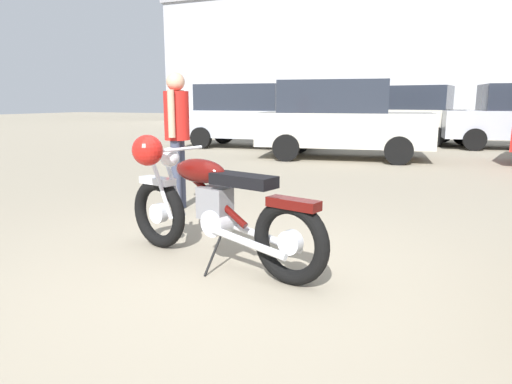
{
  "coord_description": "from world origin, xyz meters",
  "views": [
    {
      "loc": [
        1.4,
        -3.0,
        1.33
      ],
      "look_at": [
        -0.3,
        0.95,
        0.48
      ],
      "focal_mm": 32.43,
      "sensor_mm": 36.0,
      "label": 1
    }
  ],
  "objects_px": {
    "bystander": "(177,127)",
    "white_estate_far": "(248,115)",
    "vintage_motorcycle": "(210,205)",
    "pale_sedan_back": "(403,114)",
    "red_hatchback_near": "(341,119)"
  },
  "relations": [
    {
      "from": "bystander",
      "to": "white_estate_far",
      "type": "bearing_deg",
      "value": 93.48
    },
    {
      "from": "vintage_motorcycle",
      "to": "red_hatchback_near",
      "type": "height_order",
      "value": "red_hatchback_near"
    },
    {
      "from": "vintage_motorcycle",
      "to": "pale_sedan_back",
      "type": "bearing_deg",
      "value": -76.45
    },
    {
      "from": "vintage_motorcycle",
      "to": "pale_sedan_back",
      "type": "relative_size",
      "value": 0.5
    },
    {
      "from": "vintage_motorcycle",
      "to": "white_estate_far",
      "type": "distance_m",
      "value": 9.81
    },
    {
      "from": "vintage_motorcycle",
      "to": "bystander",
      "type": "xyz_separation_m",
      "value": [
        -1.31,
        1.57,
        0.53
      ]
    },
    {
      "from": "bystander",
      "to": "red_hatchback_near",
      "type": "distance_m",
      "value": 5.92
    },
    {
      "from": "red_hatchback_near",
      "to": "pale_sedan_back",
      "type": "relative_size",
      "value": 1.01
    },
    {
      "from": "pale_sedan_back",
      "to": "red_hatchback_near",
      "type": "bearing_deg",
      "value": 86.65
    },
    {
      "from": "white_estate_far",
      "to": "pale_sedan_back",
      "type": "distance_m",
      "value": 5.11
    },
    {
      "from": "vintage_motorcycle",
      "to": "pale_sedan_back",
      "type": "distance_m",
      "value": 12.3
    },
    {
      "from": "bystander",
      "to": "red_hatchback_near",
      "type": "relative_size",
      "value": 0.4
    },
    {
      "from": "bystander",
      "to": "pale_sedan_back",
      "type": "height_order",
      "value": "pale_sedan_back"
    },
    {
      "from": "white_estate_far",
      "to": "red_hatchback_near",
      "type": "bearing_deg",
      "value": -32.11
    },
    {
      "from": "vintage_motorcycle",
      "to": "bystander",
      "type": "relative_size",
      "value": 1.23
    }
  ]
}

